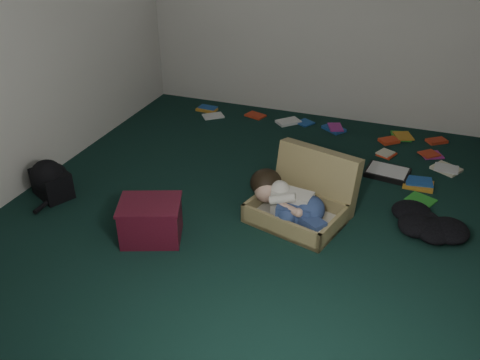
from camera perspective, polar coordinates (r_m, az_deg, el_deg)
The scene contains 11 objects.
floor at distance 4.45m, azimuth 0.67°, elevation -3.00°, with size 4.50×4.50×0.00m, color black.
wall_back at distance 6.01m, azimuth 8.45°, elevation 18.90°, with size 4.50×4.50×0.00m, color silver.
wall_front at distance 2.11m, azimuth -20.36°, elevation -4.35°, with size 4.50×4.50×0.00m, color silver.
wall_left at distance 4.92m, azimuth -22.50°, elevation 14.60°, with size 4.50×4.50×0.00m, color silver.
suitcase at distance 4.30m, azimuth 7.27°, elevation -2.01°, with size 0.90×0.88×0.54m.
person at distance 4.16m, azimuth 5.45°, elevation -2.38°, with size 0.75×0.53×0.33m.
maroon_bin at distance 4.04m, azimuth -9.97°, elevation -4.50°, with size 0.58×0.52×0.33m.
backpack at distance 4.85m, azimuth -20.40°, elevation -0.25°, with size 0.45×0.36×0.27m, color black, non-canonical shape.
clothing_pile at distance 4.39m, azimuth 20.45°, elevation -4.43°, with size 0.49×0.40×0.16m, color black, non-canonical shape.
paper_tray at distance 5.13m, azimuth 16.23°, elevation 0.83°, with size 0.43×0.35×0.06m.
book_scatter at distance 5.73m, azimuth 11.78°, elevation 4.41°, with size 3.05×1.58×0.02m.
Camera 1 is at (1.25, -3.52, 2.42)m, focal length 38.00 mm.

